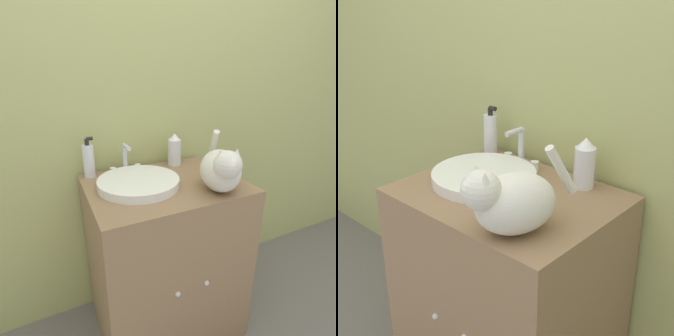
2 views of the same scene
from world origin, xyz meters
TOP-DOWN VIEW (x-y plane):
  - wall_back at (0.00, 0.61)m, footprint 6.00×0.05m
  - vanity_cabinet at (0.00, 0.28)m, footprint 0.72×0.58m
  - sink_basin at (-0.12, 0.30)m, footprint 0.37×0.37m
  - faucet at (-0.12, 0.49)m, footprint 0.17×0.10m
  - cat at (0.18, 0.09)m, footprint 0.25×0.36m
  - soap_bottle at (-0.30, 0.51)m, footprint 0.06×0.05m
  - spray_bottle at (0.16, 0.50)m, footprint 0.07×0.07m

SIDE VIEW (x-z plane):
  - vanity_cabinet at x=0.00m, z-range 0.00..0.86m
  - sink_basin at x=-0.12m, z-range 0.86..0.90m
  - faucet at x=-0.12m, z-range 0.85..1.01m
  - soap_bottle at x=-0.30m, z-range 0.85..1.05m
  - spray_bottle at x=0.16m, z-range 0.86..1.04m
  - cat at x=0.18m, z-range 0.84..1.09m
  - wall_back at x=0.00m, z-range 0.00..2.50m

